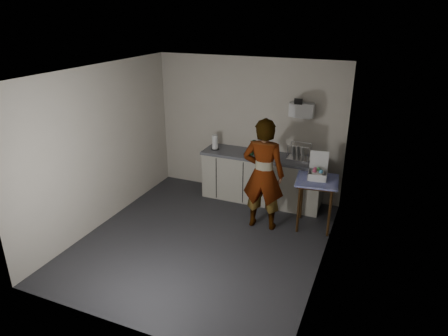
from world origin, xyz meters
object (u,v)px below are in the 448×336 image
at_px(dish_rack, 299,155).
at_px(bakery_box, 318,173).
at_px(kitchen_counter, 262,179).
at_px(side_table, 317,186).
at_px(standing_man, 263,175).
at_px(soap_bottle, 251,148).
at_px(soda_can, 267,153).
at_px(paper_towel, 215,143).
at_px(dark_bottle, 254,147).

xyz_separation_m(dish_rack, bakery_box, (0.45, -0.59, -0.03)).
relative_size(kitchen_counter, bakery_box, 5.41).
relative_size(side_table, standing_man, 0.46).
height_order(kitchen_counter, soap_bottle, soap_bottle).
distance_m(kitchen_counter, bakery_box, 1.32).
relative_size(side_table, dish_rack, 2.15).
distance_m(soap_bottle, soda_can, 0.30).
xyz_separation_m(standing_man, paper_towel, (-1.23, 0.86, 0.12)).
height_order(standing_man, bakery_box, standing_man).
height_order(side_table, dark_bottle, dark_bottle).
bearing_deg(dish_rack, kitchen_counter, -174.99).
bearing_deg(kitchen_counter, side_table, -28.61).
distance_m(kitchen_counter, dark_bottle, 0.63).
relative_size(kitchen_counter, soda_can, 20.13).
distance_m(paper_towel, bakery_box, 2.08).
height_order(soap_bottle, dish_rack, dish_rack).
xyz_separation_m(soda_can, bakery_box, (1.00, -0.51, -0.02)).
distance_m(side_table, bakery_box, 0.21).
bearing_deg(soap_bottle, dark_bottle, 81.20).
bearing_deg(soap_bottle, kitchen_counter, 22.12).
height_order(kitchen_counter, soda_can, soda_can).
bearing_deg(kitchen_counter, soap_bottle, -157.88).
distance_m(side_table, dish_rack, 0.84).
distance_m(side_table, soda_can, 1.19).
xyz_separation_m(kitchen_counter, bakery_box, (1.08, -0.54, 0.52)).
bearing_deg(kitchen_counter, bakery_box, -26.42).
xyz_separation_m(dark_bottle, dish_rack, (0.82, 0.03, -0.06)).
distance_m(standing_man, bakery_box, 0.87).
bearing_deg(standing_man, soda_can, -80.48).
relative_size(dish_rack, bakery_box, 0.96).
distance_m(dark_bottle, paper_towel, 0.75).
bearing_deg(paper_towel, bakery_box, -13.72).
bearing_deg(soap_bottle, soda_can, 10.33).
distance_m(soap_bottle, dish_rack, 0.85).
bearing_deg(side_table, standing_man, -165.64).
distance_m(soda_can, bakery_box, 1.12).
distance_m(soda_can, paper_towel, 1.02).
relative_size(standing_man, paper_towel, 6.67).
bearing_deg(soap_bottle, standing_man, -59.13).
xyz_separation_m(soap_bottle, bakery_box, (1.28, -0.46, -0.10)).
xyz_separation_m(paper_towel, dish_rack, (1.57, 0.10, -0.07)).
relative_size(soda_can, dark_bottle, 0.45).
height_order(kitchen_counter, bakery_box, bakery_box).
bearing_deg(paper_towel, dish_rack, 3.76).
relative_size(soap_bottle, soda_can, 2.38).
relative_size(dark_bottle, bakery_box, 0.59).
bearing_deg(paper_towel, side_table, -15.23).
xyz_separation_m(standing_man, soap_bottle, (-0.49, 0.83, 0.12)).
xyz_separation_m(kitchen_counter, dark_bottle, (-0.18, 0.03, 0.61)).
xyz_separation_m(side_table, standing_man, (-0.80, -0.31, 0.18)).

